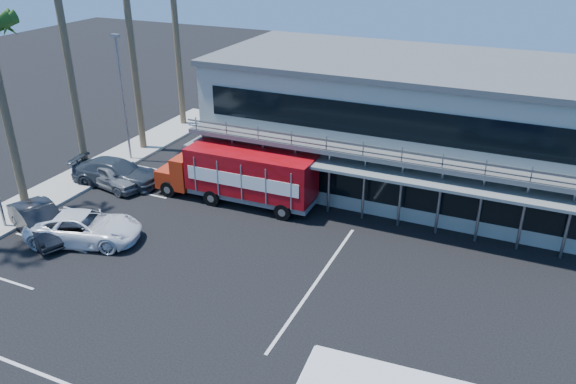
% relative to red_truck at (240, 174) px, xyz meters
% --- Properties ---
extents(ground, '(120.00, 120.00, 0.00)m').
position_rel_red_truck_xyz_m(ground, '(4.63, -8.49, -1.69)').
color(ground, black).
rests_on(ground, ground).
extents(building, '(22.40, 12.00, 7.30)m').
position_rel_red_truck_xyz_m(building, '(7.63, 6.45, 1.96)').
color(building, '#9EA496').
rests_on(building, ground).
extents(curb_strip, '(3.00, 32.00, 0.16)m').
position_rel_red_truck_xyz_m(curb_strip, '(-10.37, -2.49, -1.61)').
color(curb_strip, '#A5A399').
rests_on(curb_strip, ground).
extents(light_pole_far, '(0.50, 0.25, 8.09)m').
position_rel_red_truck_xyz_m(light_pole_far, '(-9.57, 2.51, 2.81)').
color(light_pole_far, gray).
rests_on(light_pole_far, ground).
extents(red_truck, '(9.20, 2.37, 3.09)m').
position_rel_red_truck_xyz_m(red_truck, '(0.00, 0.00, 0.00)').
color(red_truck, '#B3280E').
rests_on(red_truck, ground).
extents(parked_car_b, '(4.99, 3.41, 1.56)m').
position_rel_red_truck_xyz_m(parked_car_b, '(-7.23, -7.29, -0.91)').
color(parked_car_b, black).
rests_on(parked_car_b, ground).
extents(parked_car_c, '(5.90, 4.07, 1.50)m').
position_rel_red_truck_xyz_m(parked_car_c, '(-4.87, -6.82, -0.94)').
color(parked_car_c, white).
rests_on(parked_car_c, ground).
extents(parked_car_d, '(5.55, 2.88, 1.54)m').
position_rel_red_truck_xyz_m(parked_car_d, '(-7.87, -0.89, -0.92)').
color(parked_car_d, '#2E363E').
rests_on(parked_car_d, ground).
extents(parked_car_e, '(4.51, 2.49, 1.45)m').
position_rel_red_truck_xyz_m(parked_car_e, '(-7.87, -1.29, -0.96)').
color(parked_car_e, slate).
rests_on(parked_car_e, ground).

